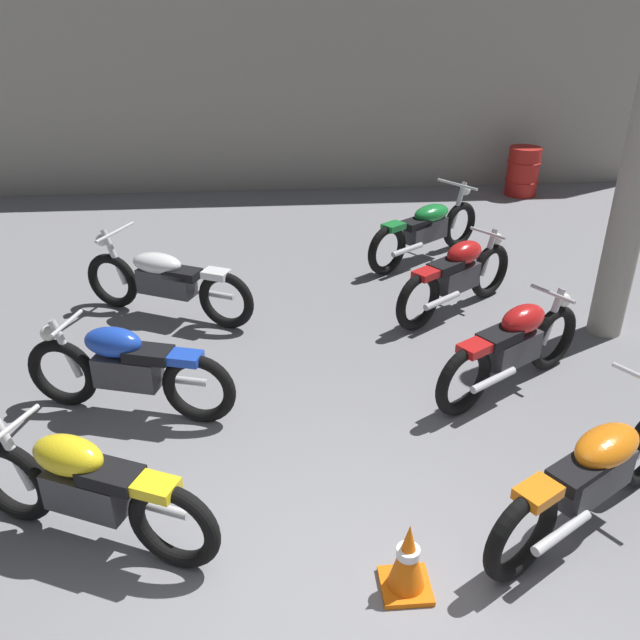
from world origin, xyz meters
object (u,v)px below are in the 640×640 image
at_px(motorcycle_right_row_2, 457,275).
at_px(traffic_cone, 408,559).
at_px(motorcycle_right_row_1, 513,346).
at_px(motorcycle_left_row_1, 127,368).
at_px(motorcycle_left_row_0, 86,488).
at_px(motorcycle_right_row_3, 426,229).
at_px(motorcycle_left_row_2, 166,281).
at_px(motorcycle_right_row_0, 594,474).
at_px(support_pillar, 634,191).
at_px(oil_drum, 523,171).

height_order(motorcycle_right_row_2, traffic_cone, motorcycle_right_row_2).
bearing_deg(motorcycle_right_row_1, motorcycle_left_row_1, -178.29).
distance_m(motorcycle_left_row_0, motorcycle_right_row_3, 6.00).
relative_size(motorcycle_left_row_2, motorcycle_right_row_1, 1.17).
relative_size(motorcycle_left_row_0, motorcycle_right_row_2, 1.12).
xyz_separation_m(motorcycle_left_row_2, motorcycle_right_row_0, (3.37, -3.57, 0.00)).
bearing_deg(motorcycle_right_row_2, motorcycle_right_row_1, -87.14).
height_order(support_pillar, motorcycle_right_row_2, support_pillar).
xyz_separation_m(motorcycle_left_row_1, motorcycle_right_row_0, (3.47, -1.67, -0.01)).
bearing_deg(motorcycle_right_row_2, motorcycle_left_row_0, -136.10).
bearing_deg(motorcycle_right_row_1, traffic_cone, -122.63).
xyz_separation_m(motorcycle_left_row_2, motorcycle_right_row_3, (3.33, 1.48, 0.00)).
relative_size(motorcycle_left_row_2, oil_drum, 2.36).
bearing_deg(support_pillar, motorcycle_right_row_1, -144.34).
relative_size(motorcycle_left_row_2, motorcycle_right_row_3, 1.11).
distance_m(support_pillar, motorcycle_left_row_2, 5.05).
bearing_deg(motorcycle_right_row_2, motorcycle_right_row_0, -89.28).
bearing_deg(oil_drum, motorcycle_right_row_3, -129.54).
distance_m(motorcycle_right_row_1, traffic_cone, 2.66).
bearing_deg(motorcycle_right_row_3, oil_drum, 50.46).
height_order(motorcycle_left_row_2, motorcycle_right_row_3, same).
xyz_separation_m(motorcycle_left_row_1, motorcycle_right_row_1, (3.51, 0.10, 0.00)).
bearing_deg(motorcycle_right_row_3, motorcycle_right_row_0, -89.58).
height_order(motorcycle_left_row_0, motorcycle_right_row_2, same).
distance_m(motorcycle_right_row_0, motorcycle_right_row_3, 5.05).
distance_m(support_pillar, motorcycle_right_row_3, 2.94).
relative_size(support_pillar, oil_drum, 3.76).
xyz_separation_m(motorcycle_right_row_1, traffic_cone, (-1.43, -2.24, -0.20)).
bearing_deg(motorcycle_left_row_2, motorcycle_right_row_2, -2.48).
height_order(oil_drum, traffic_cone, oil_drum).
bearing_deg(motorcycle_right_row_3, motorcycle_left_row_1, -135.42).
distance_m(motorcycle_left_row_2, motorcycle_right_row_0, 4.91).
height_order(support_pillar, traffic_cone, support_pillar).
distance_m(motorcycle_right_row_1, oil_drum, 6.63).
relative_size(support_pillar, motorcycle_right_row_2, 1.94).
relative_size(motorcycle_left_row_1, traffic_cone, 3.56).
bearing_deg(oil_drum, motorcycle_right_row_0, -106.59).
bearing_deg(traffic_cone, motorcycle_right_row_3, 76.20).
height_order(motorcycle_right_row_1, oil_drum, motorcycle_right_row_1).
bearing_deg(motorcycle_right_row_1, support_pillar, 35.66).
distance_m(support_pillar, motorcycle_right_row_1, 2.12).
relative_size(motorcycle_left_row_0, oil_drum, 2.17).
xyz_separation_m(motorcycle_right_row_0, motorcycle_right_row_3, (-0.04, 5.05, 0.00)).
bearing_deg(motorcycle_right_row_3, motorcycle_right_row_2, -90.21).
relative_size(motorcycle_left_row_1, motorcycle_right_row_2, 1.16).
relative_size(motorcycle_right_row_2, oil_drum, 1.94).
relative_size(motorcycle_right_row_1, oil_drum, 2.02).
distance_m(motorcycle_right_row_0, oil_drum, 8.32).
distance_m(support_pillar, oil_drum, 5.37).
relative_size(motorcycle_left_row_0, motorcycle_left_row_2, 0.92).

